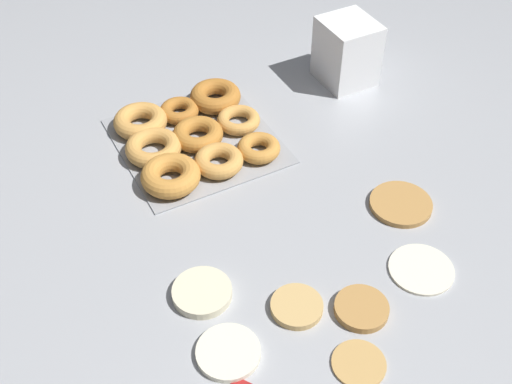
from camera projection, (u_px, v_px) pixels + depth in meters
ground_plane at (292, 240)px, 1.12m from camera, size 3.00×3.00×0.00m
pancake_0 at (228, 352)px, 0.96m from camera, size 0.10×0.10×0.01m
pancake_1 at (401, 204)px, 1.18m from camera, size 0.11×0.11×0.01m
pancake_2 at (421, 268)px, 1.07m from camera, size 0.11×0.11×0.01m
pancake_3 at (361, 309)px, 1.01m from camera, size 0.09×0.09×0.01m
pancake_4 at (359, 363)px, 0.94m from camera, size 0.08×0.08×0.01m
pancake_5 at (202, 292)px, 1.03m from camera, size 0.10×0.10×0.02m
pancake_6 at (297, 306)px, 1.01m from camera, size 0.08×0.08×0.01m
donut_tray at (191, 136)px, 1.30m from camera, size 0.31×0.31×0.04m
container_stack at (347, 52)px, 1.43m from camera, size 0.11×0.12×0.14m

